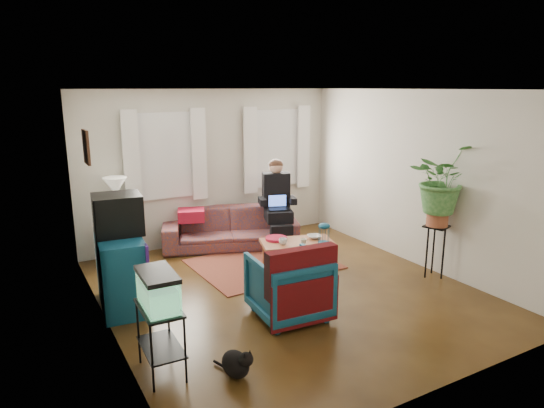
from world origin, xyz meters
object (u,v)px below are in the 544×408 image
plant_stand (434,251)px  armchair (289,283)px  aquarium_stand (161,340)px  side_table (119,239)px  sofa (230,222)px  coffee_table (297,255)px  dresser (121,272)px

plant_stand → armchair: bearing=-179.3°
aquarium_stand → plant_stand: plant_stand is taller
armchair → side_table: bearing=-61.8°
sofa → coffee_table: 1.53m
sofa → dresser: bearing=-125.8°
sofa → dresser: size_ratio=2.21×
plant_stand → side_table: bearing=142.4°
sofa → dresser: (-2.12, -1.45, 0.02)m
dresser → armchair: size_ratio=1.21×
side_table → armchair: bearing=-65.9°
dresser → coffee_table: bearing=5.6°
side_table → aquarium_stand: 3.33m
sofa → aquarium_stand: sofa is taller
sofa → side_table: (-1.78, 0.22, -0.09)m
aquarium_stand → armchair: 1.70m
sofa → side_table: sofa is taller
sofa → aquarium_stand: 3.75m
dresser → coffee_table: dresser is taller
side_table → aquarium_stand: (-0.35, -3.31, -0.01)m
dresser → aquarium_stand: (-0.01, -1.63, -0.12)m
coffee_table → plant_stand: bearing=-19.9°
dresser → side_table: bearing=84.2°
aquarium_stand → coffee_table: (2.54, 1.63, -0.12)m
side_table → aquarium_stand: bearing=-96.0°
side_table → aquarium_stand: side_table is taller
dresser → aquarium_stand: bearing=-84.7°
side_table → dresser: bearing=-101.5°
plant_stand → coffee_table: bearing=142.3°
aquarium_stand → armchair: bearing=15.9°
side_table → coffee_table: bearing=-37.5°
side_table → plant_stand: size_ratio=0.92×
coffee_table → sofa: bearing=123.6°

